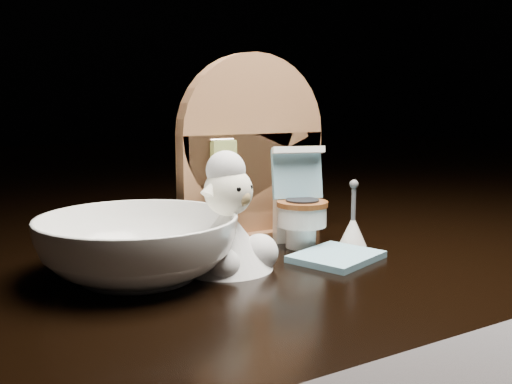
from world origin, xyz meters
TOP-DOWN VIEW (x-y plane):
  - backdrop_panel at (-0.00, 0.06)m, footprint 0.13×0.05m
  - toy_toilet at (0.01, 0.02)m, footprint 0.05×0.05m
  - bath_mat at (0.01, -0.03)m, footprint 0.07×0.07m
  - toilet_brush at (0.05, -0.00)m, footprint 0.02×0.02m
  - plush_lamb at (-0.06, -0.01)m, footprint 0.06×0.06m
  - ceramic_bowl at (-0.12, 0.00)m, footprint 0.16×0.16m

SIDE VIEW (x-z plane):
  - bath_mat at x=0.01m, z-range 0.00..0.00m
  - toilet_brush at x=0.05m, z-range -0.01..0.04m
  - ceramic_bowl at x=-0.12m, z-range 0.00..0.04m
  - plush_lamb at x=-0.06m, z-range -0.01..0.07m
  - toy_toilet at x=0.01m, z-range -0.01..0.07m
  - backdrop_panel at x=0.00m, z-range -0.01..0.14m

